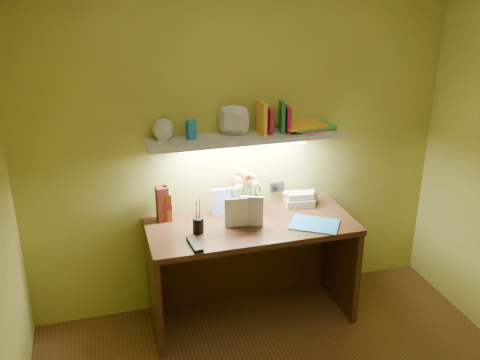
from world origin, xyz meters
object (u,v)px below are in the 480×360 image
whisky_bottle (166,203)px  desk_clock (312,198)px  telephone (299,198)px  flower_bouquet (246,192)px  desk (251,272)px

whisky_bottle → desk_clock: bearing=-0.2°
desk_clock → whisky_bottle: 1.06m
telephone → whisky_bottle: size_ratio=0.78×
flower_bouquet → telephone: size_ratio=1.52×
flower_bouquet → whisky_bottle: flower_bouquet is taller
desk → desk_clock: 0.70m
desk → flower_bouquet: flower_bouquet is taller
whisky_bottle → telephone: bearing=-1.3°
desk → flower_bouquet: bearing=86.0°
flower_bouquet → desk: bearing=-94.0°
telephone → whisky_bottle: (-0.95, 0.02, 0.07)m
telephone → desk_clock: size_ratio=2.74×
telephone → flower_bouquet: bearing=-170.5°
flower_bouquet → whisky_bottle: (-0.55, 0.03, -0.02)m
desk_clock → whisky_bottle: bearing=160.7°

